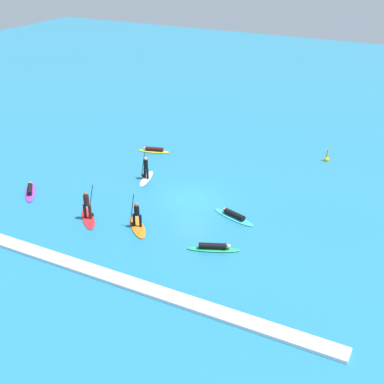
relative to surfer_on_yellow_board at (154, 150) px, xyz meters
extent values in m
plane|color=teal|center=(6.57, -5.94, -0.16)|extent=(120.00, 120.00, 0.00)
ellipsoid|color=yellow|center=(0.00, 0.00, -0.11)|extent=(2.64, 1.32, 0.08)
cylinder|color=#381414|center=(0.04, 0.01, 0.09)|extent=(1.48, 0.72, 0.33)
sphere|color=beige|center=(-0.76, -0.22, 0.11)|extent=(0.25, 0.25, 0.21)
ellipsoid|color=red|center=(2.06, -11.41, -0.12)|extent=(2.55, 2.54, 0.08)
cylinder|color=#381414|center=(2.23, -11.37, 0.38)|extent=(0.27, 0.27, 0.91)
cylinder|color=#381414|center=(1.89, -11.45, 0.38)|extent=(0.27, 0.27, 0.91)
cylinder|color=#381414|center=(2.06, -11.41, 1.18)|extent=(0.50, 0.50, 0.69)
sphere|color=brown|center=(2.06, -11.41, 1.64)|extent=(0.31, 0.31, 0.22)
cylinder|color=black|center=(2.15, -11.11, 1.01)|extent=(0.36, 0.36, 2.14)
cube|color=black|center=(2.15, -11.11, -0.02)|extent=(0.18, 0.18, 0.32)
ellipsoid|color=white|center=(2.21, -4.73, -0.11)|extent=(1.28, 2.79, 0.09)
cylinder|color=black|center=(2.34, -4.76, 0.31)|extent=(0.21, 0.21, 0.75)
cylinder|color=black|center=(2.07, -4.69, 0.31)|extent=(0.21, 0.21, 0.75)
cylinder|color=black|center=(2.21, -4.73, 1.01)|extent=(0.38, 0.38, 0.65)
sphere|color=tan|center=(2.21, -4.73, 1.46)|extent=(0.30, 0.30, 0.25)
cylinder|color=black|center=(1.92, -4.65, 0.90)|extent=(0.35, 0.13, 1.92)
cube|color=black|center=(1.92, -4.65, -0.01)|extent=(0.21, 0.11, 0.32)
ellipsoid|color=orange|center=(5.37, -10.84, -0.11)|extent=(2.56, 2.61, 0.09)
cylinder|color=black|center=(5.57, -10.80, 0.33)|extent=(0.23, 0.23, 0.78)
cylinder|color=black|center=(5.17, -10.89, 0.33)|extent=(0.23, 0.23, 0.78)
cylinder|color=black|center=(5.37, -10.84, 1.00)|extent=(0.46, 0.46, 0.56)
sphere|color=brown|center=(5.37, -10.84, 1.41)|extent=(0.35, 0.35, 0.25)
cylinder|color=black|center=(5.08, -10.92, 1.00)|extent=(0.30, 0.29, 2.11)
cube|color=black|center=(5.08, -10.92, 0.00)|extent=(0.19, 0.18, 0.32)
ellipsoid|color=#23B266|center=(10.56, -11.00, -0.10)|extent=(2.99, 1.71, 0.10)
cylinder|color=black|center=(10.52, -11.02, 0.12)|extent=(1.57, 0.93, 0.34)
sphere|color=beige|center=(11.35, -10.67, 0.14)|extent=(0.34, 0.34, 0.26)
ellipsoid|color=purple|center=(-3.80, -10.24, -0.11)|extent=(2.60, 2.85, 0.10)
cylinder|color=black|center=(-3.76, -10.28, 0.10)|extent=(1.20, 1.31, 0.32)
sphere|color=tan|center=(-4.33, -9.63, 0.12)|extent=(0.37, 0.37, 0.26)
ellipsoid|color=#33C6CC|center=(10.13, -7.06, -0.11)|extent=(3.18, 1.62, 0.08)
cylinder|color=black|center=(10.18, -7.08, 0.10)|extent=(1.54, 0.80, 0.35)
sphere|color=tan|center=(9.35, -6.80, 0.12)|extent=(0.30, 0.30, 0.24)
sphere|color=yellow|center=(12.97, 4.64, -0.06)|extent=(0.40, 0.40, 0.40)
cylinder|color=yellow|center=(12.97, 4.64, 0.34)|extent=(0.12, 0.12, 1.00)
cube|color=white|center=(6.57, -15.91, -0.07)|extent=(25.47, 0.90, 0.18)
camera|label=1|loc=(21.11, -33.95, 16.24)|focal=49.33mm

